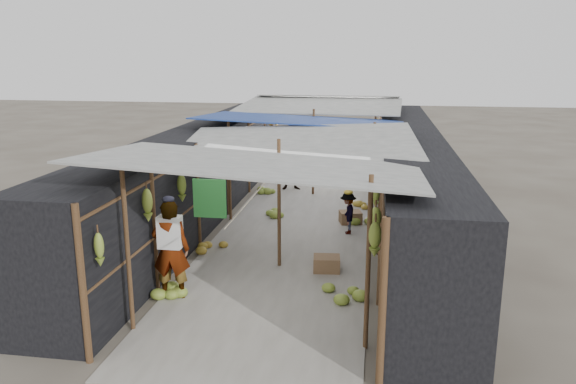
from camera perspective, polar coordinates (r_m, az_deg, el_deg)
The scene contains 14 objects.
ground at distance 8.81m, azimuth -4.34°, elevation -14.59°, with size 80.00×80.00×0.00m, color #6B6356.
aisle_slab at distance 14.75m, azimuth 1.44°, elevation -2.57°, with size 3.60×16.00×0.02m, color #9E998E.
stall_left at distance 15.05m, azimuth -8.78°, elevation 2.08°, with size 1.40×15.00×2.30m, color black.
stall_right at distance 14.37m, azimuth 12.20°, elevation 1.37°, with size 1.40×15.00×2.30m, color black.
crate_near at distance 11.18m, azimuth 3.95°, elevation -7.32°, with size 0.52×0.42×0.31m, color brown.
crate_mid at distance 14.27m, azimuth 6.36°, elevation -2.60°, with size 0.53×0.42×0.32m, color brown.
crate_back at distance 18.77m, azimuth 1.91°, elevation 1.39°, with size 0.39×0.32×0.25m, color brown.
black_basin at distance 19.27m, azimuth 7.91°, elevation 1.49°, with size 0.60×0.60×0.18m, color black.
vendor_elderly at distance 9.98m, azimuth -11.81°, elevation -5.75°, with size 0.65×0.43×1.78m, color silver.
shopper_blue at distance 17.55m, azimuth 0.60°, elevation 2.64°, with size 0.74×0.58×1.52m, color navy.
vendor_seated at distance 13.36m, azimuth 6.10°, elevation -2.18°, with size 0.66×0.38×1.02m, color #45423C.
market_canopy at distance 14.59m, azimuth 1.78°, elevation 6.88°, with size 5.62×15.20×2.77m.
hanging_bananas at distance 14.21m, azimuth 0.77°, elevation 3.72°, with size 3.95×14.33×0.84m.
floor_bananas at distance 13.91m, azimuth 1.95°, elevation -2.98°, with size 4.05×10.64×0.36m.
Camera 1 is at (1.84, -7.52, 4.20)m, focal length 35.00 mm.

